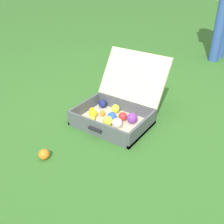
# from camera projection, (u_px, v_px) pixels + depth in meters

# --- Properties ---
(ground_plane) EXTENTS (16.00, 16.00, 0.00)m
(ground_plane) POSITION_uv_depth(u_px,v_px,m) (123.00, 128.00, 2.01)
(ground_plane) COLOR #336B28
(open_suitcase) EXTENTS (0.55, 0.65, 0.47)m
(open_suitcase) POSITION_uv_depth(u_px,v_px,m) (118.00, 108.00, 2.06)
(open_suitcase) COLOR beige
(open_suitcase) RESTS_ON ground
(stray_ball_on_grass) EXTENTS (0.07, 0.07, 0.07)m
(stray_ball_on_grass) POSITION_uv_depth(u_px,v_px,m) (44.00, 154.00, 1.68)
(stray_ball_on_grass) COLOR orange
(stray_ball_on_grass) RESTS_ON ground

